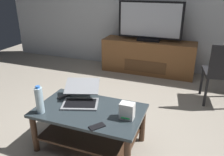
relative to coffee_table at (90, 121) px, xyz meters
name	(u,v)px	position (x,y,z in m)	size (l,w,h in m)	color
ground_plane	(107,133)	(0.08, 0.25, -0.30)	(7.68, 7.68, 0.00)	#9E9384
coffee_table	(90,121)	(0.00, 0.00, 0.00)	(1.06, 0.63, 0.43)	#2D383D
media_cabinet	(148,57)	(0.07, 2.34, 0.01)	(1.70, 0.47, 0.61)	brown
television	(150,22)	(0.07, 2.32, 0.65)	(1.15, 0.20, 0.69)	black
dining_chair	(223,71)	(1.28, 1.45, 0.20)	(0.50, 0.50, 0.88)	black
laptop	(81,96)	(-0.15, 0.12, 0.19)	(0.47, 0.51, 0.18)	gray
router_box	(127,111)	(0.39, -0.02, 0.21)	(0.13, 0.10, 0.16)	white
water_bottle_near	(39,100)	(-0.41, -0.22, 0.27)	(0.08, 0.08, 0.28)	silver
cell_phone	(97,126)	(0.19, -0.25, 0.14)	(0.07, 0.14, 0.01)	black
tv_remote	(64,96)	(-0.38, 0.15, 0.14)	(0.04, 0.16, 0.02)	#2D2D30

